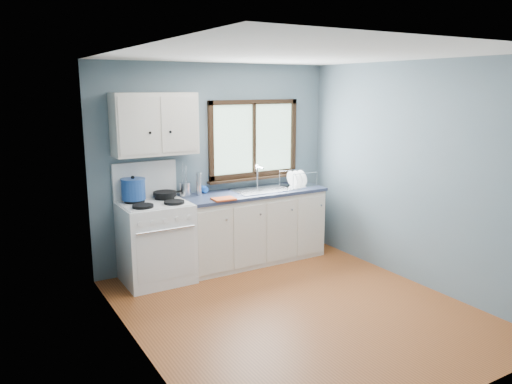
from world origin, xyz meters
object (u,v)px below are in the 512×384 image
dish_rack (298,182)px  gas_range (156,240)px  sink (265,194)px  stockpot (133,189)px  utensil_crock (185,189)px  base_cabinets (253,230)px  skillet (165,194)px  thermos (199,184)px

dish_rack → gas_range: bearing=176.7°
sink → stockpot: (-1.67, 0.13, 0.22)m
utensil_crock → gas_range: bearing=-157.8°
base_cabinets → skillet: bearing=173.9°
gas_range → skillet: gas_range is taller
sink → skillet: size_ratio=1.98×
base_cabinets → sink: bearing=-0.1°
base_cabinets → utensil_crock: utensil_crock is taller
dish_rack → skillet: bearing=172.2°
stockpot → gas_range: bearing=-39.5°
base_cabinets → utensil_crock: bearing=168.8°
utensil_crock → thermos: utensil_crock is taller
stockpot → dish_rack: size_ratio=0.71×
utensil_crock → sink: bearing=-9.3°
skillet → utensil_crock: size_ratio=1.00×
sink → stockpot: stockpot is taller
skillet → dish_rack: bearing=-17.8°
gas_range → stockpot: bearing=140.5°
sink → utensil_crock: (-1.03, 0.17, 0.15)m
base_cabinets → dish_rack: size_ratio=4.31×
gas_range → skillet: 0.54m
stockpot → thermos: bearing=-0.1°
base_cabinets → sink: 0.48m
sink → skillet: bearing=174.7°
skillet → stockpot: bearing=165.2°
gas_range → skillet: (0.18, 0.14, 0.49)m
skillet → thermos: bearing=-11.2°
sink → dish_rack: bearing=-4.6°
thermos → dish_rack: size_ratio=0.66×
utensil_crock → base_cabinets: bearing=-11.2°
thermos → base_cabinets: bearing=-10.9°
gas_range → thermos: (0.62, 0.15, 0.57)m
base_cabinets → dish_rack: (0.66, -0.04, 0.57)m
gas_range → dish_rack: 2.02m
base_cabinets → thermos: 0.95m
sink → stockpot: 1.69m
gas_range → skillet: size_ratio=3.21×
gas_range → base_cabinets: 1.31m
utensil_crock → thermos: size_ratio=1.50×
gas_range → thermos: 0.85m
gas_range → stockpot: 0.64m
base_cabinets → stockpot: 1.64m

